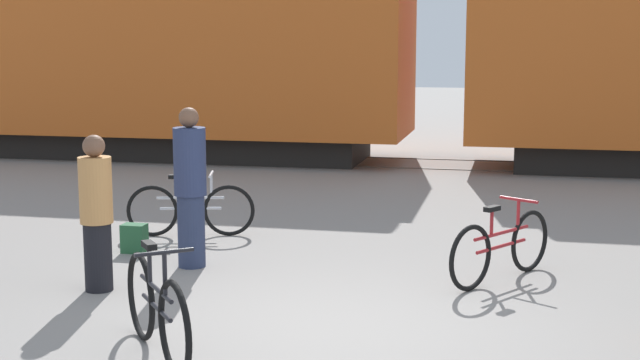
{
  "coord_description": "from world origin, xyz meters",
  "views": [
    {
      "loc": [
        1.57,
        -7.21,
        2.5
      ],
      "look_at": [
        -0.35,
        1.41,
        1.1
      ],
      "focal_mm": 50.0,
      "sensor_mm": 36.0,
      "label": 1
    }
  ],
  "objects": [
    {
      "name": "bicycle_maroon",
      "position": [
        1.45,
        2.03,
        0.36
      ],
      "size": [
        1.0,
        1.5,
        0.84
      ],
      "color": "black",
      "rests_on": "ground_plane"
    },
    {
      "name": "rail_far",
      "position": [
        0.0,
        11.44,
        0.01
      ],
      "size": [
        36.22,
        0.07,
        0.01
      ],
      "primitive_type": "cube",
      "color": "#4C4238",
      "rests_on": "ground_plane"
    },
    {
      "name": "person_in_navy",
      "position": [
        -1.91,
        1.88,
        0.89
      ],
      "size": [
        0.36,
        0.36,
        1.77
      ],
      "rotation": [
        0.0,
        0.0,
        1.28
      ],
      "color": "#283351",
      "rests_on": "ground_plane"
    },
    {
      "name": "backpack",
      "position": [
        -2.81,
        2.36,
        0.17
      ],
      "size": [
        0.28,
        0.2,
        0.34
      ],
      "color": "#235633",
      "rests_on": "ground_plane"
    },
    {
      "name": "ground_plane",
      "position": [
        0.0,
        0.0,
        0.0
      ],
      "size": [
        80.0,
        80.0,
        0.0
      ],
      "primitive_type": "plane",
      "color": "gray"
    },
    {
      "name": "person_in_tan",
      "position": [
        -2.48,
        0.78,
        0.79
      ],
      "size": [
        0.33,
        0.33,
        1.57
      ],
      "rotation": [
        0.0,
        0.0,
        4.11
      ],
      "color": "black",
      "rests_on": "ground_plane"
    },
    {
      "name": "bicycle_silver",
      "position": [
        -2.47,
        3.34,
        0.35
      ],
      "size": [
        1.6,
        0.52,
        0.82
      ],
      "color": "black",
      "rests_on": "ground_plane"
    },
    {
      "name": "freight_train",
      "position": [
        -0.0,
        10.72,
        2.67
      ],
      "size": [
        24.22,
        2.97,
        5.11
      ],
      "color": "black",
      "rests_on": "ground_plane"
    },
    {
      "name": "bicycle_black",
      "position": [
        -1.16,
        -0.87,
        0.39
      ],
      "size": [
        1.1,
        1.35,
        0.92
      ],
      "color": "black",
      "rests_on": "ground_plane"
    },
    {
      "name": "rail_near",
      "position": [
        0.0,
        10.0,
        0.01
      ],
      "size": [
        36.22,
        0.07,
        0.01
      ],
      "primitive_type": "cube",
      "color": "#4C4238",
      "rests_on": "ground_plane"
    }
  ]
}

